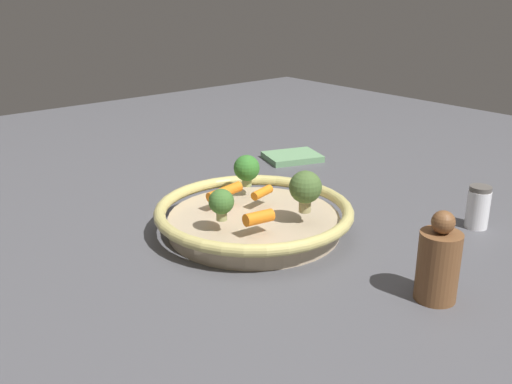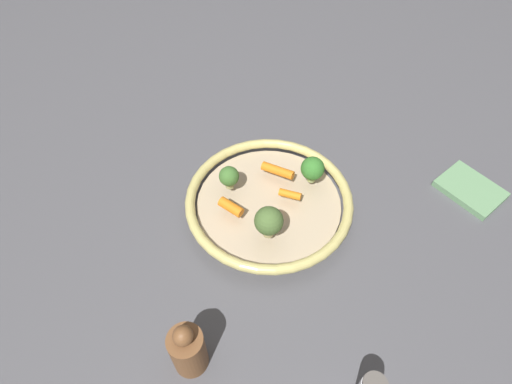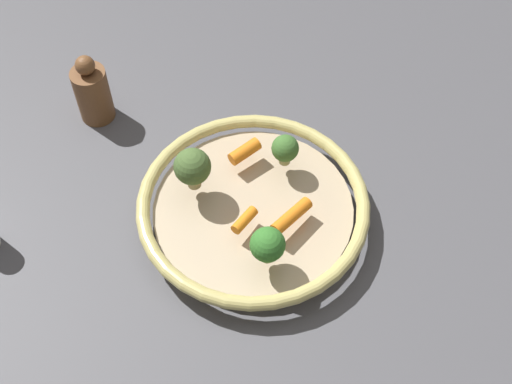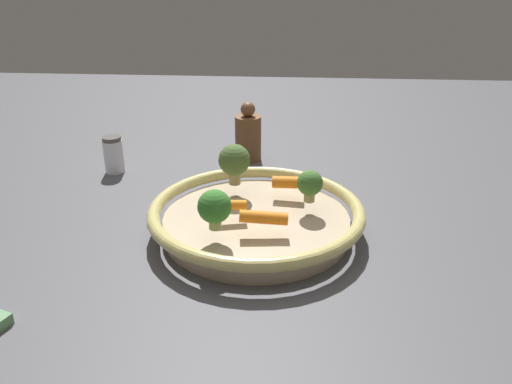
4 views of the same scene
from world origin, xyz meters
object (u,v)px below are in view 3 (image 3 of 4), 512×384
baby_carrot_near_rim (245,151)px  broccoli_floret_edge (285,149)px  baby_carrot_center (245,220)px  broccoli_floret_mid (268,245)px  broccoli_floret_large (192,167)px  serving_bowl (253,209)px  pepper_mill (92,92)px  baby_carrot_back (291,216)px

baby_carrot_near_rim → broccoli_floret_edge: broccoli_floret_edge is taller
baby_carrot_center → broccoli_floret_mid: 0.07m
broccoli_floret_mid → broccoli_floret_large: bearing=86.8°
serving_bowl → baby_carrot_center: baby_carrot_center is taller
broccoli_floret_large → broccoli_floret_mid: bearing=-93.2°
baby_carrot_center → broccoli_floret_mid: size_ratio=0.76×
broccoli_floret_mid → pepper_mill: size_ratio=0.46×
pepper_mill → broccoli_floret_mid: bearing=-91.2°
broccoli_floret_large → broccoli_floret_mid: broccoli_floret_large is taller
baby_carrot_center → baby_carrot_near_rim: (0.08, 0.09, 0.00)m
baby_carrot_near_rim → pepper_mill: bearing=108.9°
baby_carrot_back → baby_carrot_near_rim: (0.03, 0.13, 0.00)m
baby_carrot_center → broccoli_floret_edge: (0.11, 0.04, 0.02)m
baby_carrot_center → baby_carrot_back: (0.05, -0.04, 0.00)m
broccoli_floret_mid → pepper_mill: 0.40m
broccoli_floret_edge → broccoli_floret_mid: size_ratio=0.88×
serving_bowl → baby_carrot_back: (0.01, -0.06, 0.03)m
baby_carrot_near_rim → broccoli_floret_edge: size_ratio=0.97×
broccoli_floret_mid → pepper_mill: bearing=88.8°
broccoli_floret_mid → broccoli_floret_edge: bearing=36.9°
baby_carrot_back → pepper_mill: bearing=98.5°
baby_carrot_back → broccoli_floret_mid: broccoli_floret_mid is taller
baby_carrot_center → broccoli_floret_large: 0.10m
serving_bowl → pepper_mill: 0.33m
baby_carrot_near_rim → broccoli_floret_mid: broccoli_floret_mid is taller
baby_carrot_center → broccoli_floret_edge: bearing=18.2°
broccoli_floret_edge → baby_carrot_back: bearing=-129.9°
baby_carrot_center → broccoli_floret_mid: (-0.02, -0.06, 0.03)m
broccoli_floret_mid → baby_carrot_back: bearing=17.2°
broccoli_floret_large → broccoli_floret_mid: (-0.01, -0.16, -0.01)m
serving_bowl → broccoli_floret_edge: broccoli_floret_edge is taller
baby_carrot_back → baby_carrot_near_rim: same height
broccoli_floret_large → broccoli_floret_edge: bearing=-25.7°
baby_carrot_back → pepper_mill: pepper_mill is taller
pepper_mill → baby_carrot_center: bearing=-88.8°
baby_carrot_near_rim → broccoli_floret_edge: (0.03, -0.05, 0.02)m
broccoli_floret_large → baby_carrot_back: bearing=-67.5°
baby_carrot_near_rim → broccoli_floret_large: broccoli_floret_large is taller
baby_carrot_center → broccoli_floret_large: bearing=94.2°
baby_carrot_near_rim → broccoli_floret_large: 0.09m
baby_carrot_back → broccoli_floret_mid: (-0.07, -0.02, 0.02)m
broccoli_floret_large → baby_carrot_center: bearing=-85.8°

